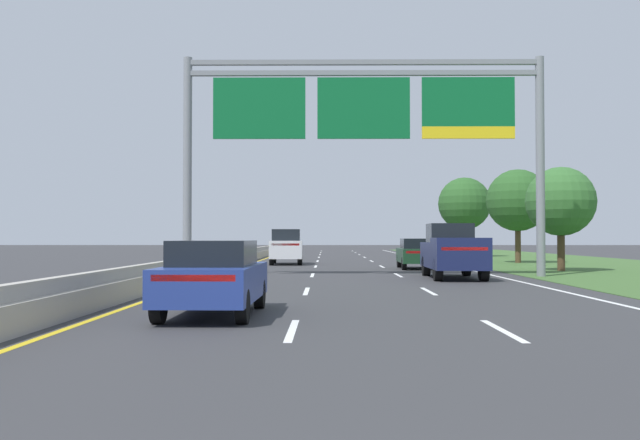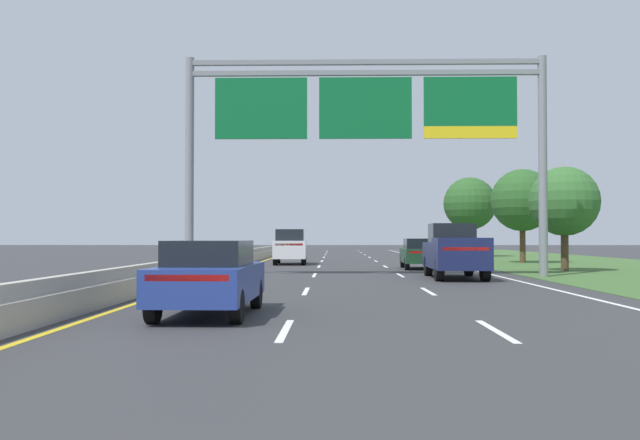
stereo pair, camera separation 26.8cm
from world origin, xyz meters
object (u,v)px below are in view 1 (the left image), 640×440
(pickup_truck_navy, at_px, (453,251))
(car_darkgreen_right_lane_sedan, at_px, (417,253))
(car_white_left_lane_suv, at_px, (286,246))
(car_blue_left_lane_sedan, at_px, (214,276))
(roadside_tree_far, at_px, (518,200))
(overhead_sign_gantry, at_px, (363,119))
(roadside_tree_distant, at_px, (464,204))
(roadside_tree_mid, at_px, (561,202))

(pickup_truck_navy, distance_m, car_darkgreen_right_lane_sedan, 8.47)
(car_white_left_lane_suv, bearing_deg, car_blue_left_lane_sedan, 178.50)
(pickup_truck_navy, bearing_deg, roadside_tree_far, -21.99)
(car_white_left_lane_suv, xyz_separation_m, roadside_tree_far, (14.56, 2.13, 2.87))
(overhead_sign_gantry, bearing_deg, pickup_truck_navy, -15.43)
(car_white_left_lane_suv, bearing_deg, roadside_tree_distant, -41.75)
(overhead_sign_gantry, bearing_deg, car_blue_left_lane_sedan, -105.17)
(car_blue_left_lane_sedan, xyz_separation_m, roadside_tree_mid, (13.69, 19.34, 2.54))
(roadside_tree_far, bearing_deg, pickup_truck_navy, -113.19)
(pickup_truck_navy, height_order, roadside_tree_far, roadside_tree_far)
(car_darkgreen_right_lane_sedan, bearing_deg, roadside_tree_distant, -15.82)
(overhead_sign_gantry, bearing_deg, roadside_tree_distant, 71.52)
(roadside_tree_mid, xyz_separation_m, roadside_tree_distant, (0.27, 25.17, 1.10))
(overhead_sign_gantry, relative_size, roadside_tree_distant, 2.26)
(car_white_left_lane_suv, xyz_separation_m, car_blue_left_lane_sedan, (0.05, -27.89, -0.28))
(roadside_tree_mid, xyz_separation_m, roadside_tree_far, (0.82, 10.68, 0.61))
(pickup_truck_navy, distance_m, car_white_left_lane_suv, 16.25)
(car_darkgreen_right_lane_sedan, bearing_deg, roadside_tree_far, -41.41)
(car_darkgreen_right_lane_sedan, xyz_separation_m, car_blue_left_lane_sedan, (-7.07, -21.91, 0.00))
(overhead_sign_gantry, height_order, car_darkgreen_right_lane_sedan, overhead_sign_gantry)
(pickup_truck_navy, bearing_deg, car_blue_left_lane_sedan, 152.33)
(pickup_truck_navy, xyz_separation_m, car_darkgreen_right_lane_sedan, (-0.35, 8.46, -0.26))
(car_darkgreen_right_lane_sedan, bearing_deg, roadside_tree_mid, -110.11)
(roadside_tree_mid, bearing_deg, car_white_left_lane_suv, 148.13)
(car_darkgreen_right_lane_sedan, bearing_deg, pickup_truck_navy, -176.50)
(car_white_left_lane_suv, distance_m, roadside_tree_far, 15.00)
(car_darkgreen_right_lane_sedan, xyz_separation_m, car_white_left_lane_suv, (-7.13, 5.97, 0.28))
(car_white_left_lane_suv, bearing_deg, roadside_tree_far, -83.30)
(pickup_truck_navy, height_order, roadside_tree_distant, roadside_tree_distant)
(overhead_sign_gantry, height_order, car_white_left_lane_suv, overhead_sign_gantry)
(overhead_sign_gantry, relative_size, car_white_left_lane_suv, 3.17)
(car_darkgreen_right_lane_sedan, bearing_deg, car_white_left_lane_suv, 51.19)
(pickup_truck_navy, relative_size, roadside_tree_far, 0.91)
(pickup_truck_navy, bearing_deg, roadside_tree_mid, -45.65)
(overhead_sign_gantry, bearing_deg, car_darkgreen_right_lane_sedan, 67.11)
(car_blue_left_lane_sedan, bearing_deg, pickup_truck_navy, -28.15)
(overhead_sign_gantry, bearing_deg, roadside_tree_mid, 26.66)
(car_blue_left_lane_sedan, height_order, roadside_tree_mid, roadside_tree_mid)
(overhead_sign_gantry, distance_m, pickup_truck_navy, 6.57)
(overhead_sign_gantry, distance_m, roadside_tree_mid, 11.40)
(overhead_sign_gantry, height_order, roadside_tree_mid, overhead_sign_gantry)
(overhead_sign_gantry, relative_size, car_darkgreen_right_lane_sedan, 3.40)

